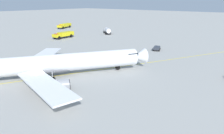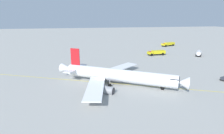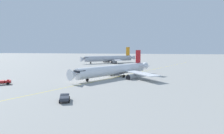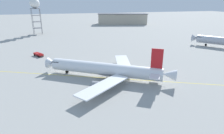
% 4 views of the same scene
% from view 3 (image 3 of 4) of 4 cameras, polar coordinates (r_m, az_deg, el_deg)
% --- Properties ---
extents(ground_plane, '(600.00, 600.00, 0.00)m').
position_cam_3_polar(ground_plane, '(80.37, 1.10, -2.43)').
color(ground_plane, '#9E9E99').
extents(airliner_main, '(36.01, 32.44, 10.61)m').
position_cam_3_polar(airliner_main, '(75.12, 0.91, -0.97)').
color(airliner_main, white).
rests_on(airliner_main, ground_plane).
extents(airliner_secondary, '(30.33, 36.53, 11.79)m').
position_cam_3_polar(airliner_secondary, '(146.21, -0.78, 2.39)').
color(airliner_secondary, '#B2B7C1').
rests_on(airliner_secondary, ground_plane).
extents(ops_pickup_truck, '(4.42, 5.40, 1.41)m').
position_cam_3_polar(ops_pickup_truck, '(68.74, -29.31, -3.82)').
color(ops_pickup_truck, '#232326').
rests_on(ops_pickup_truck, ground_plane).
extents(baggage_truck_truck, '(4.59, 3.32, 1.22)m').
position_cam_3_polar(baggage_truck_truck, '(42.97, -13.54, -8.64)').
color(baggage_truck_truck, '#232326').
rests_on(baggage_truck_truck, ground_plane).
extents(taxiway_centreline, '(167.96, 77.66, 0.01)m').
position_cam_3_polar(taxiway_centreline, '(78.96, 2.76, -2.58)').
color(taxiway_centreline, yellow).
rests_on(taxiway_centreline, ground_plane).
extents(safety_cone_near, '(0.36, 0.36, 0.55)m').
position_cam_3_polar(safety_cone_near, '(123.08, 8.12, 0.41)').
color(safety_cone_near, orange).
rests_on(safety_cone_near, ground_plane).
extents(safety_cone_mid, '(0.36, 0.36, 0.55)m').
position_cam_3_polar(safety_cone_mid, '(127.71, 8.54, 0.59)').
color(safety_cone_mid, orange).
rests_on(safety_cone_mid, ground_plane).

